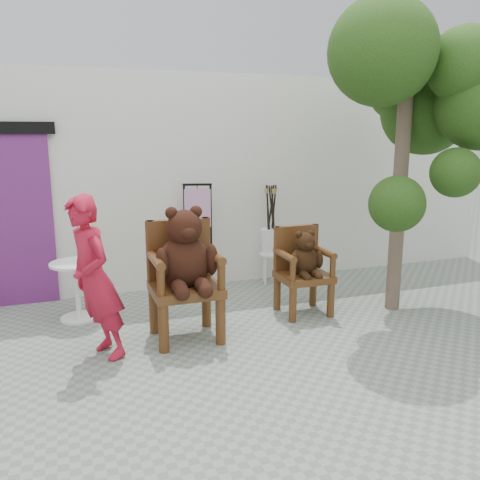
{
  "coord_description": "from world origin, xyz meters",
  "views": [
    {
      "loc": [
        -2.31,
        -4.34,
        2.21
      ],
      "look_at": [
        -0.33,
        1.18,
        0.95
      ],
      "focal_mm": 38.0,
      "sensor_mm": 36.0,
      "label": 1
    }
  ],
  "objects_px": {
    "cafe_table": "(77,284)",
    "tree": "(417,86)",
    "stool_bucket": "(271,240)",
    "chair_small": "(303,263)",
    "chair_big": "(185,263)",
    "display_stand": "(198,250)",
    "person": "(95,279)"
  },
  "relations": [
    {
      "from": "cafe_table",
      "to": "tree",
      "type": "distance_m",
      "value": 4.62
    },
    {
      "from": "cafe_table",
      "to": "stool_bucket",
      "type": "bearing_deg",
      "value": 12.53
    },
    {
      "from": "chair_small",
      "to": "tree",
      "type": "distance_m",
      "value": 2.46
    },
    {
      "from": "chair_big",
      "to": "cafe_table",
      "type": "xyz_separation_m",
      "value": [
        -1.08,
        0.97,
        -0.4
      ]
    },
    {
      "from": "display_stand",
      "to": "stool_bucket",
      "type": "distance_m",
      "value": 1.1
    },
    {
      "from": "chair_small",
      "to": "stool_bucket",
      "type": "height_order",
      "value": "stool_bucket"
    },
    {
      "from": "display_stand",
      "to": "tree",
      "type": "bearing_deg",
      "value": -19.82
    },
    {
      "from": "chair_small",
      "to": "tree",
      "type": "xyz_separation_m",
      "value": [
        1.28,
        -0.3,
        2.09
      ]
    },
    {
      "from": "cafe_table",
      "to": "stool_bucket",
      "type": "distance_m",
      "value": 2.82
    },
    {
      "from": "chair_big",
      "to": "cafe_table",
      "type": "bearing_deg",
      "value": 138.16
    },
    {
      "from": "chair_big",
      "to": "display_stand",
      "type": "relative_size",
      "value": 0.96
    },
    {
      "from": "chair_small",
      "to": "stool_bucket",
      "type": "relative_size",
      "value": 0.73
    },
    {
      "from": "chair_small",
      "to": "person",
      "type": "height_order",
      "value": "person"
    },
    {
      "from": "person",
      "to": "tree",
      "type": "xyz_separation_m",
      "value": [
        3.76,
        0.21,
        1.9
      ]
    },
    {
      "from": "chair_big",
      "to": "display_stand",
      "type": "xyz_separation_m",
      "value": [
        0.57,
        1.57,
        -0.25
      ]
    },
    {
      "from": "tree",
      "to": "chair_small",
      "type": "bearing_deg",
      "value": 166.86
    },
    {
      "from": "chair_small",
      "to": "cafe_table",
      "type": "relative_size",
      "value": 1.51
    },
    {
      "from": "chair_small",
      "to": "cafe_table",
      "type": "xyz_separation_m",
      "value": [
        -2.63,
        0.68,
        -0.19
      ]
    },
    {
      "from": "person",
      "to": "display_stand",
      "type": "distance_m",
      "value": 2.36
    },
    {
      "from": "chair_big",
      "to": "chair_small",
      "type": "relative_size",
      "value": 1.37
    },
    {
      "from": "person",
      "to": "display_stand",
      "type": "xyz_separation_m",
      "value": [
        1.51,
        1.8,
        -0.23
      ]
    },
    {
      "from": "chair_big",
      "to": "tree",
      "type": "bearing_deg",
      "value": -0.15
    },
    {
      "from": "person",
      "to": "tree",
      "type": "relative_size",
      "value": 0.45
    },
    {
      "from": "chair_small",
      "to": "display_stand",
      "type": "distance_m",
      "value": 1.61
    },
    {
      "from": "chair_big",
      "to": "cafe_table",
      "type": "height_order",
      "value": "chair_big"
    },
    {
      "from": "display_stand",
      "to": "chair_big",
      "type": "bearing_deg",
      "value": -94.67
    },
    {
      "from": "chair_small",
      "to": "tree",
      "type": "height_order",
      "value": "tree"
    },
    {
      "from": "chair_small",
      "to": "display_stand",
      "type": "height_order",
      "value": "display_stand"
    },
    {
      "from": "person",
      "to": "stool_bucket",
      "type": "xyz_separation_m",
      "value": [
        2.6,
        1.8,
        -0.18
      ]
    },
    {
      "from": "chair_big",
      "to": "chair_small",
      "type": "distance_m",
      "value": 1.59
    },
    {
      "from": "chair_big",
      "to": "stool_bucket",
      "type": "height_order",
      "value": "stool_bucket"
    },
    {
      "from": "cafe_table",
      "to": "person",
      "type": "bearing_deg",
      "value": -83.2
    }
  ]
}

